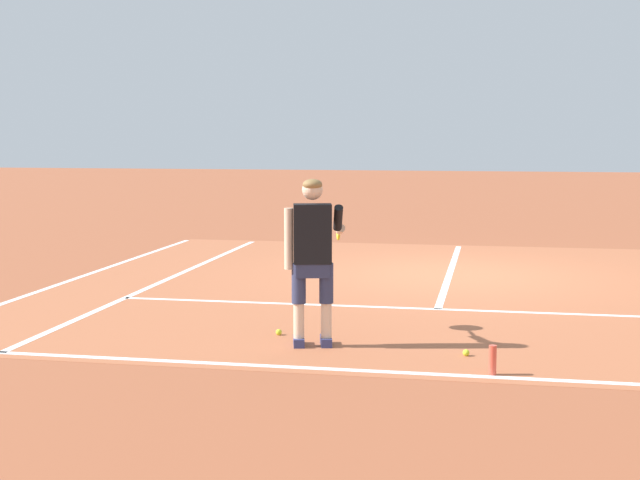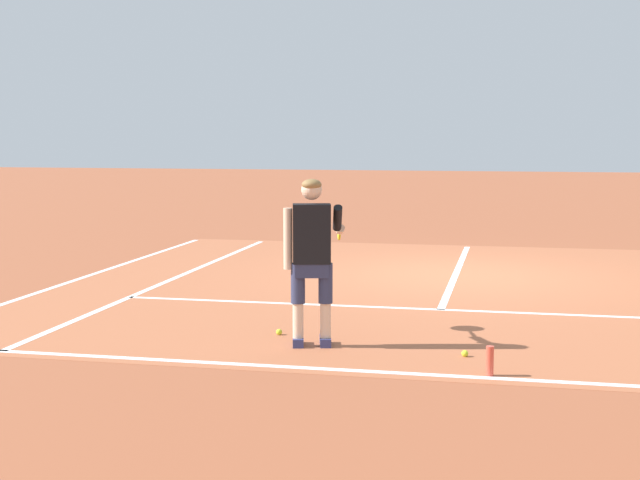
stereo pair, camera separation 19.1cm
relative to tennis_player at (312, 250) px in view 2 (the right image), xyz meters
name	(u,v)px [view 2 (the right image)]	position (x,y,z in m)	size (l,w,h in m)	color
ground_plane	(456,275)	(1.14, 5.05, -0.99)	(80.00, 80.00, 0.00)	#9E5133
court_inner_surface	(450,288)	(1.14, 3.85, -0.99)	(10.98, 9.88, 0.00)	#B2603D
line_baseline	(414,374)	(1.14, -0.89, -0.99)	(10.98, 0.10, 0.01)	white
line_service	(441,310)	(1.14, 2.19, -0.99)	(8.23, 0.10, 0.01)	white
line_centre_service	(457,271)	(1.14, 5.39, -0.99)	(0.10, 6.40, 0.01)	white
line_singles_left	(175,278)	(-2.98, 3.85, -0.99)	(0.10, 9.48, 0.01)	white
line_doubles_left	(91,275)	(-4.35, 3.85, -0.99)	(0.10, 9.48, 0.01)	white
tennis_player	(312,250)	(0.00, 0.00, 0.00)	(0.59, 1.21, 1.71)	navy
tennis_ball_near_feet	(465,353)	(1.55, -0.14, -0.96)	(0.07, 0.07, 0.07)	#CCE02D
tennis_ball_by_baseline	(279,332)	(-0.46, 0.41, -0.96)	(0.07, 0.07, 0.07)	#CCE02D
water_bottle	(490,361)	(1.81, -0.81, -0.85)	(0.07, 0.07, 0.27)	#E04C38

